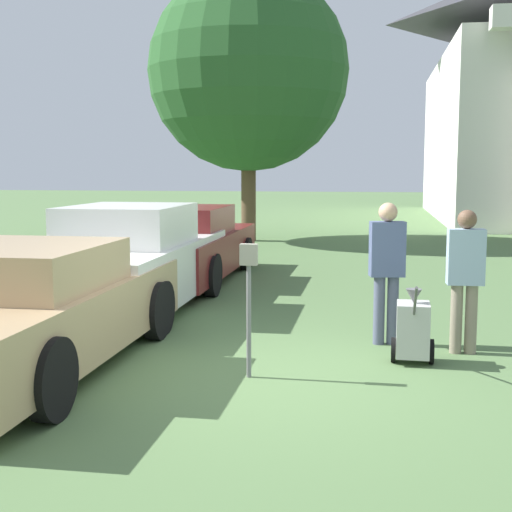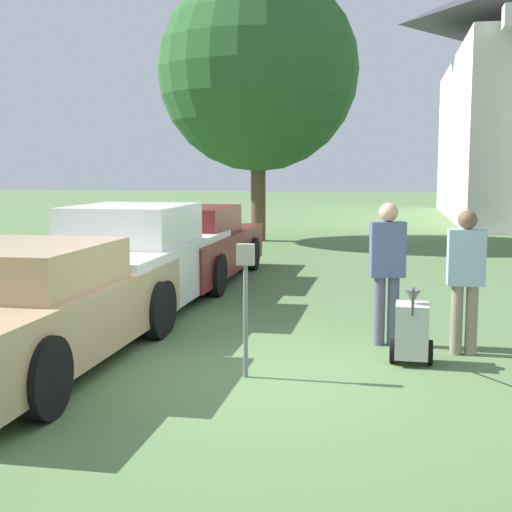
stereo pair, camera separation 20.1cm
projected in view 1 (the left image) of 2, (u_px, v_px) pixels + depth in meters
ground_plane at (260, 379)px, 7.41m from camera, size 120.00×120.00×0.00m
parked_car_tan at (30, 310)px, 7.70m from camera, size 2.05×4.87×1.38m
parked_car_white at (133, 262)px, 10.96m from camera, size 2.00×4.99×1.63m
parked_car_maroon at (182, 246)px, 13.80m from camera, size 2.09×5.28×1.45m
parking_meter at (249, 285)px, 7.37m from camera, size 0.18×0.09×1.41m
person_worker at (387, 264)px, 8.77m from camera, size 0.45×0.29×1.76m
person_supervisor at (465, 272)px, 8.34m from camera, size 0.43×0.24×1.70m
equipment_cart at (413, 329)px, 7.98m from camera, size 0.48×0.99×1.00m
shade_tree at (248, 71)px, 20.98m from camera, size 5.91×5.91×8.00m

